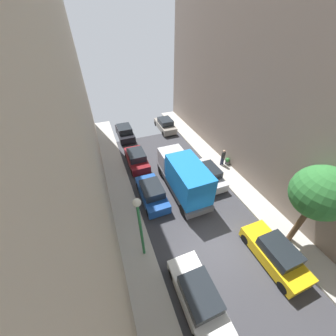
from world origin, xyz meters
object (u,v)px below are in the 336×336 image
parked_car_left_5 (125,132)px  parked_car_right_3 (165,125)px  parked_car_left_3 (152,193)px  parked_car_right_2 (207,174)px  parked_car_right_1 (275,253)px  lamp_post (139,221)px  parked_car_left_4 (137,159)px  street_tree_1 (320,193)px  potted_plant_2 (227,161)px  parked_car_left_2 (198,296)px  delivery_truck (184,176)px  pedestrian (223,157)px

parked_car_left_5 → parked_car_right_3: bearing=1.5°
parked_car_left_3 → parked_car_right_2: 5.42m
parked_car_right_1 → parked_car_right_2: 7.95m
lamp_post → parked_car_left_4: bearing=78.6°
parked_car_left_4 → parked_car_right_3: bearing=48.8°
street_tree_1 → potted_plant_2: size_ratio=8.16×
parked_car_left_2 → delivery_truck: delivery_truck is taller
parked_car_left_2 → pedestrian: (7.96, 9.66, 0.35)m
parked_car_left_2 → lamp_post: lamp_post is taller
parked_car_left_5 → pedestrian: pedestrian is taller
lamp_post → parked_car_left_3: bearing=66.2°
parked_car_right_2 → lamp_post: size_ratio=0.85×
street_tree_1 → lamp_post: bearing=164.6°
parked_car_left_5 → parked_car_right_1: same height
potted_plant_2 → lamp_post: (-10.38, -6.02, 2.92)m
parked_car_left_2 → street_tree_1: size_ratio=0.71×
delivery_truck → parked_car_left_3: bearing=176.9°
parked_car_left_5 → street_tree_1: size_ratio=0.71×
delivery_truck → street_tree_1: (4.78, -6.74, 2.72)m
pedestrian → street_tree_1: street_tree_1 is taller
parked_car_left_5 → lamp_post: (-1.90, -15.48, 2.74)m
street_tree_1 → pedestrian: bearing=86.9°
potted_plant_2 → parked_car_left_4: bearing=157.9°
parked_car_left_2 → parked_car_right_3: 19.88m
parked_car_left_3 → parked_car_left_4: bearing=90.0°
potted_plant_2 → delivery_truck: bearing=-162.2°
parked_car_left_3 → potted_plant_2: bearing=11.4°
parked_car_left_3 → parked_car_right_3: bearing=64.5°
parked_car_left_2 → lamp_post: (-1.90, 3.51, 2.74)m
parked_car_left_4 → street_tree_1: street_tree_1 is taller
parked_car_left_2 → lamp_post: bearing=118.4°
parked_car_left_2 → potted_plant_2: parked_car_left_2 is taller
parked_car_right_1 → parked_car_right_2: same height
parked_car_left_4 → parked_car_right_2: same height
parked_car_left_3 → parked_car_right_2: bearing=4.4°
parked_car_left_2 → pedestrian: 12.52m
parked_car_left_2 → parked_car_right_2: (5.40, 8.23, 0.00)m
parked_car_left_3 → street_tree_1: 10.86m
parked_car_left_3 → street_tree_1: (7.48, -6.89, 3.79)m
street_tree_1 → delivery_truck: bearing=125.4°
street_tree_1 → parked_car_right_3: bearing=96.5°
parked_car_left_5 → parked_car_right_3: size_ratio=1.00×
parked_car_right_1 → lamp_post: bearing=156.2°
pedestrian → lamp_post: lamp_post is taller
parked_car_right_2 → delivery_truck: 2.96m
parked_car_right_2 → street_tree_1: (2.08, -7.30, 3.79)m
street_tree_1 → parked_car_right_1: bearing=-162.8°
parked_car_left_2 → pedestrian: bearing=50.5°
parked_car_left_3 → parked_car_left_4: 5.15m
parked_car_left_4 → parked_car_left_5: 6.03m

